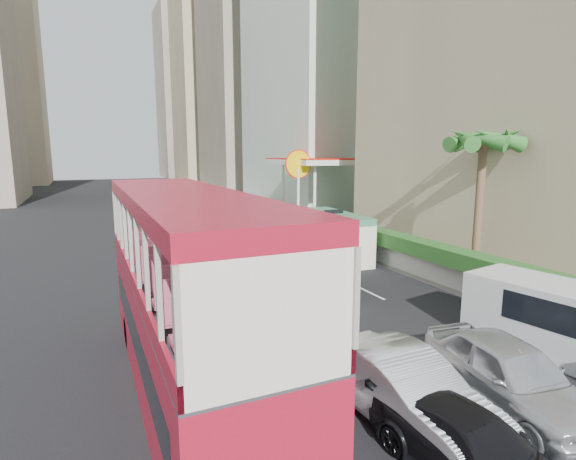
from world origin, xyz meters
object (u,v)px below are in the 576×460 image
car_silver_lane_a (403,422)px  palm_tree (479,211)px  double_decker_bus (187,296)px  car_silver_lane_b (507,406)px  panel_van_near (563,321)px  panel_van_far (253,213)px  van_asset (254,253)px  shell_station (319,191)px  minibus_near (304,249)px  minibus_far (333,236)px

car_silver_lane_a → palm_tree: (9.76, 7.24, 3.38)m
double_decker_bus → car_silver_lane_a: double_decker_bus is taller
car_silver_lane_b → panel_van_near: (3.74, 1.28, 1.06)m
panel_van_far → van_asset: bearing=-108.0°
van_asset → shell_station: shell_station is taller
van_asset → shell_station: (9.08, 8.76, 2.75)m
car_silver_lane_a → van_asset: (2.88, 17.48, 0.00)m
double_decker_bus → panel_van_near: (10.45, -2.45, -1.47)m
car_silver_lane_a → minibus_near: (3.00, 11.03, 1.52)m
van_asset → car_silver_lane_b: bearing=-98.8°
palm_tree → panel_van_far: bearing=100.2°
car_silver_lane_b → panel_van_near: panel_van_near is taller
car_silver_lane_b → palm_tree: (7.09, 7.74, 3.38)m
shell_station → palm_tree: bearing=-96.6°
double_decker_bus → minibus_near: (7.04, 7.79, -1.01)m
panel_van_near → shell_station: (5.55, 25.45, 1.69)m
minibus_near → minibus_far: (3.54, 3.40, -0.21)m
car_silver_lane_b → minibus_near: minibus_near is taller
double_decker_bus → panel_van_near: size_ratio=2.07×
double_decker_bus → palm_tree: size_ratio=1.72×
double_decker_bus → shell_station: (16.00, 23.00, 0.22)m
minibus_near → panel_van_near: (3.41, -10.24, -0.46)m
van_asset → panel_van_near: size_ratio=1.02×
panel_van_near → panel_van_far: panel_van_far is taller
van_asset → palm_tree: (6.88, -10.24, 3.38)m
car_silver_lane_a → panel_van_near: (6.41, 0.79, 1.06)m
double_decker_bus → minibus_far: double_decker_bus is taller
shell_station → panel_van_near: bearing=-102.3°
minibus_near → panel_van_far: minibus_near is taller
double_decker_bus → panel_van_near: 10.83m
minibus_near → panel_van_far: size_ratio=1.22×
minibus_far → panel_van_far: (-0.31, 12.46, -0.18)m
minibus_far → palm_tree: palm_tree is taller
panel_van_far → car_silver_lane_b: bearing=-95.8°
panel_van_near → palm_tree: bearing=52.5°
van_asset → minibus_far: 4.94m
double_decker_bus → car_silver_lane_b: bearing=-29.1°
panel_van_near → shell_station: bearing=67.6°
minibus_far → palm_tree: bearing=-62.4°
minibus_far → panel_van_near: (-0.13, -13.63, -0.24)m
palm_tree → shell_station: (2.20, 19.00, -0.63)m
car_silver_lane_a → van_asset: bearing=77.2°
double_decker_bus → minibus_far: (10.58, 11.18, -1.22)m
minibus_far → panel_van_far: minibus_far is taller
car_silver_lane_b → panel_van_far: (3.55, 27.37, 1.12)m
double_decker_bus → car_silver_lane_a: size_ratio=2.25×
car_silver_lane_b → shell_station: bearing=78.5°
double_decker_bus → panel_van_far: (10.27, 23.64, -1.41)m
minibus_far → panel_van_near: 13.64m
car_silver_lane_b → panel_van_far: bearing=90.3°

